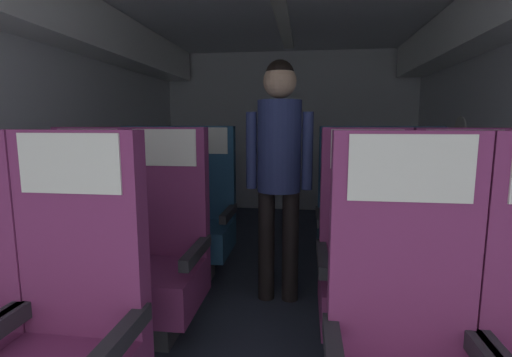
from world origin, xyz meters
TOP-DOWN VIEW (x-y plane):
  - ground at (0.00, 2.71)m, footprint 3.59×5.82m
  - fuselage_shell at (0.00, 2.97)m, footprint 3.47×5.47m
  - seat_a_left_aisle at (-0.54, 1.39)m, footprint 0.48×0.50m
  - seat_b_left_window at (-0.98, 2.21)m, footprint 0.48×0.50m
  - seat_b_left_aisle at (-0.54, 2.21)m, footprint 0.48×0.50m
  - seat_b_right_aisle at (0.99, 2.20)m, footprint 0.48×0.50m
  - seat_b_right_window at (0.53, 2.21)m, footprint 0.48×0.50m
  - seat_c_left_window at (-0.99, 3.03)m, footprint 0.48×0.50m
  - seat_c_left_aisle at (-0.54, 3.05)m, footprint 0.48×0.50m
  - seat_c_right_aisle at (0.99, 3.05)m, footprint 0.48×0.50m
  - seat_c_right_window at (0.55, 3.04)m, footprint 0.48×0.50m
  - flight_attendant at (0.06, 2.74)m, footprint 0.43×0.28m

SIDE VIEW (x-z plane):
  - ground at x=0.00m, z-range -0.02..0.00m
  - seat_a_left_aisle at x=-0.54m, z-range -0.10..1.06m
  - seat_b_left_window at x=-0.98m, z-range -0.10..1.06m
  - seat_b_left_aisle at x=-0.54m, z-range -0.10..1.06m
  - seat_b_right_aisle at x=0.99m, z-range -0.10..1.06m
  - seat_b_right_window at x=0.53m, z-range -0.10..1.06m
  - seat_c_left_window at x=-0.99m, z-range -0.10..1.06m
  - seat_c_left_aisle at x=-0.54m, z-range -0.10..1.06m
  - seat_c_right_aisle at x=0.99m, z-range -0.10..1.06m
  - seat_c_right_window at x=0.55m, z-range -0.10..1.06m
  - flight_attendant at x=0.06m, z-range 0.18..1.75m
  - fuselage_shell at x=0.00m, z-range 0.47..2.64m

